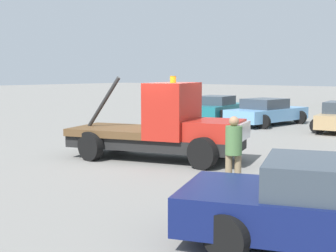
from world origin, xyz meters
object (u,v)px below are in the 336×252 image
at_px(tow_truck, 166,128).
at_px(parked_car_skyblue, 267,112).
at_px(person_near_truck, 234,148).
at_px(parked_car_teal, 217,108).

relative_size(tow_truck, parked_car_skyblue, 1.15).
distance_m(tow_truck, parked_car_skyblue, 10.78).
relative_size(tow_truck, person_near_truck, 3.40).
bearing_deg(person_near_truck, tow_truck, -153.09).
height_order(person_near_truck, parked_car_skyblue, person_near_truck).
xyz_separation_m(person_near_truck, parked_car_skyblue, (-5.69, 12.46, -0.31)).
bearing_deg(person_near_truck, parked_car_skyblue, 169.64).
height_order(parked_car_teal, parked_car_skyblue, same).
bearing_deg(parked_car_skyblue, parked_car_teal, 83.74).
distance_m(person_near_truck, parked_car_skyblue, 13.70).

